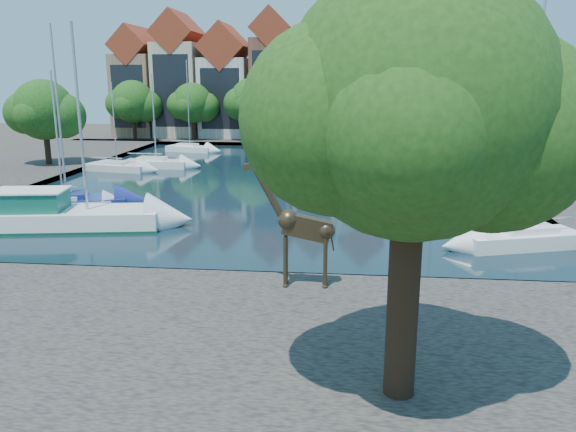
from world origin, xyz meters
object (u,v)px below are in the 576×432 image
(giraffe_statue, at_px, (300,227))
(sailboat_right_a, at_px, (521,235))
(sailboat_left_a, at_px, (64,203))
(plane_tree, at_px, (418,115))
(motorsailer, at_px, (59,213))

(giraffe_statue, height_order, sailboat_right_a, sailboat_right_a)
(sailboat_left_a, bearing_deg, giraffe_statue, -38.03)
(sailboat_left_a, bearing_deg, plane_tree, -45.91)
(plane_tree, bearing_deg, giraffe_statue, 113.86)
(plane_tree, height_order, sailboat_right_a, sailboat_right_a)
(giraffe_statue, height_order, motorsailer, motorsailer)
(giraffe_statue, distance_m, sailboat_right_a, 13.36)
(giraffe_statue, distance_m, sailboat_left_a, 20.82)
(giraffe_statue, bearing_deg, plane_tree, -66.14)
(motorsailer, height_order, sailboat_left_a, motorsailer)
(sailboat_left_a, bearing_deg, motorsailer, -65.91)
(sailboat_left_a, height_order, sailboat_right_a, sailboat_right_a)
(sailboat_right_a, bearing_deg, motorsailer, 177.41)
(giraffe_statue, bearing_deg, sailboat_left_a, 141.97)
(motorsailer, bearing_deg, sailboat_left_a, 114.09)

